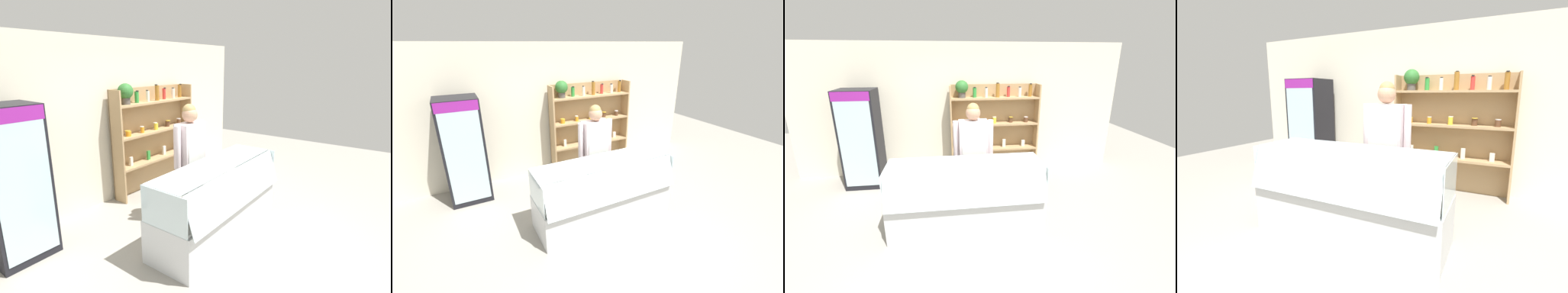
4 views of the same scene
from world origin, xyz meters
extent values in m
plane|color=gray|center=(0.00, 0.00, 0.00)|extent=(12.00, 12.00, 0.00)
cube|color=silver|center=(0.00, 2.26, 1.35)|extent=(6.80, 0.10, 2.70)
cube|color=black|center=(-1.92, 1.79, 0.93)|extent=(0.67, 0.59, 1.86)
cube|color=silver|center=(-1.92, 1.49, 0.93)|extent=(0.59, 0.01, 1.66)
cube|color=#8C1E8C|center=(-1.92, 1.49, 1.77)|extent=(0.63, 0.01, 0.16)
cylinder|color=#3356B2|center=(-2.13, 1.55, 0.36)|extent=(0.07, 0.07, 0.21)
cylinder|color=#9E6623|center=(-1.99, 1.55, 0.32)|extent=(0.07, 0.07, 0.14)
cylinder|color=orange|center=(-1.85, 1.55, 0.33)|extent=(0.06, 0.06, 0.15)
cylinder|color=#2D8C38|center=(-1.71, 1.55, 0.35)|extent=(0.06, 0.06, 0.20)
cylinder|color=orange|center=(-2.10, 1.55, 0.84)|extent=(0.06, 0.06, 0.20)
cylinder|color=#9E6623|center=(-1.92, 1.55, 0.81)|extent=(0.07, 0.07, 0.15)
cylinder|color=orange|center=(-1.74, 1.55, 0.85)|extent=(0.07, 0.07, 0.22)
cylinder|color=#9E6623|center=(-2.10, 1.55, 1.31)|extent=(0.05, 0.05, 0.16)
cylinder|color=orange|center=(-1.92, 1.55, 1.31)|extent=(0.07, 0.07, 0.17)
cylinder|color=silver|center=(-1.74, 1.55, 1.31)|extent=(0.06, 0.06, 0.18)
cube|color=tan|center=(0.68, 2.13, 0.95)|extent=(1.82, 0.02, 1.89)
cube|color=tan|center=(-0.22, 1.99, 0.95)|extent=(0.03, 0.28, 1.89)
cube|color=tan|center=(1.57, 1.99, 0.95)|extent=(0.03, 0.28, 1.89)
cube|color=tan|center=(0.68, 1.99, 0.57)|extent=(1.76, 0.28, 0.04)
cube|color=tan|center=(0.68, 1.99, 1.10)|extent=(1.76, 0.28, 0.04)
cube|color=tan|center=(0.68, 1.99, 1.63)|extent=(1.76, 0.28, 0.04)
cylinder|color=#4C4742|center=(0.01, 1.99, 1.70)|extent=(0.14, 0.14, 0.10)
sphere|color=#2E6E2D|center=(0.01, 1.99, 1.86)|extent=(0.25, 0.25, 0.25)
cylinder|color=#2D8C38|center=(0.27, 2.01, 1.74)|extent=(0.07, 0.07, 0.19)
cylinder|color=black|center=(0.27, 1.99, 1.84)|extent=(0.05, 0.05, 0.02)
cylinder|color=silver|center=(0.49, 1.97, 1.74)|extent=(0.06, 0.06, 0.18)
cylinder|color=black|center=(0.49, 1.99, 1.84)|extent=(0.04, 0.04, 0.02)
cylinder|color=#9E6623|center=(0.72, 1.97, 1.78)|extent=(0.08, 0.08, 0.27)
cylinder|color=black|center=(0.72, 1.99, 1.92)|extent=(0.05, 0.05, 0.02)
cylinder|color=red|center=(0.95, 2.01, 1.75)|extent=(0.06, 0.06, 0.20)
cylinder|color=black|center=(0.95, 1.99, 1.85)|extent=(0.04, 0.04, 0.02)
cylinder|color=silver|center=(1.18, 1.98, 1.74)|extent=(0.07, 0.07, 0.19)
cylinder|color=black|center=(1.18, 1.99, 1.84)|extent=(0.04, 0.04, 0.02)
cylinder|color=#9E6623|center=(1.41, 2.01, 1.77)|extent=(0.07, 0.07, 0.25)
cylinder|color=black|center=(1.41, 1.99, 1.90)|extent=(0.05, 0.05, 0.02)
cylinder|color=orange|center=(0.01, 1.97, 1.16)|extent=(0.09, 0.09, 0.08)
cylinder|color=gold|center=(0.01, 1.99, 1.20)|extent=(0.09, 0.09, 0.01)
cylinder|color=orange|center=(0.33, 1.97, 1.17)|extent=(0.07, 0.07, 0.10)
cylinder|color=silver|center=(0.33, 1.99, 1.22)|extent=(0.07, 0.07, 0.01)
cylinder|color=yellow|center=(0.67, 1.97, 1.18)|extent=(0.07, 0.07, 0.12)
cylinder|color=silver|center=(0.67, 1.99, 1.24)|extent=(0.08, 0.08, 0.01)
cylinder|color=brown|center=(1.02, 2.00, 1.17)|extent=(0.08, 0.08, 0.11)
cylinder|color=gold|center=(1.02, 1.99, 1.23)|extent=(0.09, 0.09, 0.01)
cylinder|color=brown|center=(1.34, 1.98, 1.17)|extent=(0.08, 0.08, 0.10)
cylinder|color=silver|center=(1.34, 1.99, 1.22)|extent=(0.08, 0.08, 0.01)
cube|color=silver|center=(0.05, 1.99, 0.66)|extent=(0.06, 0.04, 0.15)
cube|color=#2D8C38|center=(0.47, 1.99, 0.67)|extent=(0.06, 0.04, 0.16)
cube|color=silver|center=(0.88, 1.99, 0.67)|extent=(0.06, 0.04, 0.17)
cube|color=silver|center=(1.30, 1.99, 0.65)|extent=(0.07, 0.04, 0.13)
cube|color=silver|center=(-0.08, 0.14, 0.28)|extent=(2.18, 0.70, 0.55)
cube|color=white|center=(-0.08, 0.14, 0.57)|extent=(2.12, 0.64, 0.03)
cube|color=silver|center=(-0.08, -0.19, 0.78)|extent=(2.14, 0.16, 0.47)
cube|color=silver|center=(-0.08, 0.19, 1.00)|extent=(2.14, 0.54, 0.01)
cube|color=silver|center=(-1.16, 0.14, 0.78)|extent=(0.01, 0.66, 0.45)
cube|color=silver|center=(1.00, 0.14, 0.78)|extent=(0.01, 0.66, 0.45)
cube|color=beige|center=(-0.96, 0.22, 0.61)|extent=(0.16, 0.13, 0.04)
cube|color=white|center=(-0.96, 0.01, 0.61)|extent=(0.05, 0.03, 0.02)
cube|color=tan|center=(-0.67, 0.22, 0.61)|extent=(0.16, 0.10, 0.05)
cube|color=white|center=(-0.67, 0.01, 0.61)|extent=(0.05, 0.03, 0.02)
cube|color=tan|center=(-0.37, 0.22, 0.61)|extent=(0.17, 0.11, 0.04)
cube|color=white|center=(-0.37, 0.01, 0.61)|extent=(0.05, 0.03, 0.02)
cube|color=tan|center=(-0.08, 0.22, 0.61)|extent=(0.16, 0.14, 0.05)
cube|color=white|center=(-0.08, 0.01, 0.61)|extent=(0.05, 0.03, 0.02)
cube|color=tan|center=(0.21, 0.22, 0.61)|extent=(0.17, 0.13, 0.05)
cube|color=white|center=(0.21, 0.01, 0.61)|extent=(0.05, 0.03, 0.02)
cube|color=tan|center=(0.51, 0.22, 0.61)|extent=(0.16, 0.12, 0.05)
cube|color=white|center=(0.51, 0.01, 0.61)|extent=(0.05, 0.03, 0.02)
cube|color=tan|center=(0.80, 0.22, 0.61)|extent=(0.16, 0.12, 0.05)
cube|color=white|center=(0.80, 0.01, 0.61)|extent=(0.05, 0.03, 0.02)
cylinder|color=#A35B4C|center=(-0.99, 0.03, 0.65)|extent=(0.19, 0.15, 0.13)
cylinder|color=#A35B4C|center=(-0.77, 0.03, 0.65)|extent=(0.19, 0.16, 0.14)
cylinder|color=white|center=(0.46, 0.05, 0.69)|extent=(0.07, 0.07, 0.21)
cylinder|color=white|center=(0.56, 0.05, 0.70)|extent=(0.07, 0.07, 0.22)
cylinder|color=#4C4233|center=(0.00, 0.74, 0.40)|extent=(0.13, 0.13, 0.80)
cylinder|color=#4C4233|center=(0.20, 0.74, 0.40)|extent=(0.13, 0.13, 0.80)
cube|color=silver|center=(0.10, 0.74, 1.13)|extent=(0.45, 0.24, 0.66)
cube|color=white|center=(0.10, 0.62, 0.78)|extent=(0.38, 0.01, 1.24)
cylinder|color=silver|center=(-0.18, 0.74, 1.17)|extent=(0.09, 0.09, 0.60)
cylinder|color=silver|center=(0.37, 0.74, 1.17)|extent=(0.09, 0.09, 0.60)
sphere|color=tan|center=(0.10, 0.74, 1.59)|extent=(0.23, 0.23, 0.23)
sphere|color=#997A47|center=(0.10, 0.75, 1.64)|extent=(0.19, 0.19, 0.19)
camera|label=1|loc=(-3.31, -1.88, 2.28)|focal=28.00mm
camera|label=2|loc=(-1.95, -2.90, 2.68)|focal=24.00mm
camera|label=3|loc=(-0.32, -3.21, 2.38)|focal=24.00mm
camera|label=4|loc=(1.35, -2.23, 1.58)|focal=24.00mm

